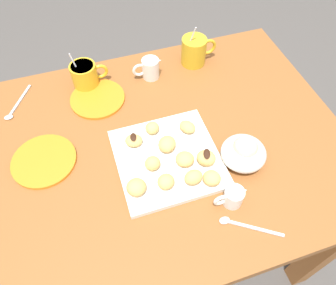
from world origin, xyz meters
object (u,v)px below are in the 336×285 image
Objects in this scene: beignet_5 at (167,144)px; beignet_9 at (136,187)px; coffee_mug_mustard_right at (194,50)px; beignet_3 at (212,178)px; beignet_4 at (134,141)px; beignet_0 at (206,158)px; beignet_10 at (152,128)px; pastry_plate_square at (168,158)px; beignet_6 at (193,177)px; cream_pitcher_white at (150,68)px; ice_cream_bowl at (244,152)px; dining_table at (169,163)px; saucer_orange_right at (98,99)px; saucer_orange_left at (44,161)px; coffee_mug_mustard_left at (85,75)px; chocolate_sauce_pitcher at (233,196)px; beignet_2 at (166,182)px; beignet_1 at (187,127)px; beignet_8 at (153,163)px; beignet_7 at (185,159)px.

beignet_5 and beignet_9 have the same top height.
coffee_mug_mustard_right is 2.75× the size of beignet_5.
beignet_4 is at bearing 131.47° from beignet_3.
beignet_9 reaches higher than beignet_4.
beignet_0 is 0.19m from beignet_10.
pastry_plate_square is 5.64× the size of beignet_6.
cream_pitcher_white is 0.41m from beignet_0.
ice_cream_bowl is 2.53× the size of beignet_4.
dining_table is 0.32m from saucer_orange_right.
pastry_plate_square is 0.36m from cream_pitcher_white.
ice_cream_bowl is at bearing 21.86° from beignet_3.
ice_cream_bowl reaches higher than beignet_5.
saucer_orange_left is 0.27m from beignet_4.
pastry_plate_square is 0.14m from beignet_9.
coffee_mug_mustard_left is 0.63m from chocolate_sauce_pitcher.
beignet_9 is at bearing -38.62° from saucer_orange_left.
pastry_plate_square is 6.20× the size of beignet_2.
beignet_1 is at bearing 37.49° from beignet_9.
cream_pitcher_white is at bearing 74.79° from beignet_8.
dining_table is 10.33× the size of cream_pitcher_white.
coffee_mug_mustard_left is 0.56m from beignet_3.
beignet_3 is (0.26, -0.50, -0.01)m from coffee_mug_mustard_left.
beignet_9 reaches higher than beignet_10.
coffee_mug_mustard_right reaches higher than beignet_0.
cream_pitcher_white is at bearing 84.96° from dining_table.
chocolate_sauce_pitcher is (-0.08, -0.11, -0.01)m from ice_cream_bowl.
beignet_4 is (-0.17, 0.19, -0.00)m from beignet_3.
beignet_5 is at bearing -117.91° from dining_table.
beignet_0 and beignet_2 have the same top height.
beignet_0 is 1.24× the size of beignet_8.
beignet_2 is at bearing -73.91° from coffee_mug_mustard_left.
beignet_9 is (-0.23, 0.10, 0.00)m from chocolate_sauce_pitcher.
beignet_10 is at bearing -61.34° from coffee_mug_mustard_left.
beignet_0 is (0.25, -0.35, 0.03)m from saucer_orange_right.
chocolate_sauce_pitcher is at bearing -43.20° from beignet_8.
dining_table is at bearing -5.63° from beignet_4.
beignet_9 is at bearing -137.91° from beignet_5.
chocolate_sauce_pitcher is 0.24m from beignet_5.
beignet_3 is 0.88× the size of beignet_5.
coffee_mug_mustard_right is 3.51× the size of beignet_8.
beignet_4 is 0.98× the size of beignet_6.
beignet_5 is 1.08× the size of beignet_6.
cream_pitcher_white is at bearing 109.56° from ice_cream_bowl.
chocolate_sauce_pitcher reaches higher than beignet_5.
ice_cream_bowl reaches higher than beignet_8.
dining_table is 24.65× the size of beignet_8.
beignet_2 is at bearing 166.97° from beignet_3.
beignet_7 is (-0.08, 0.15, 0.00)m from chocolate_sauce_pitcher.
chocolate_sauce_pitcher reaches higher than saucer_orange_left.
beignet_0 is 0.21m from beignet_9.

